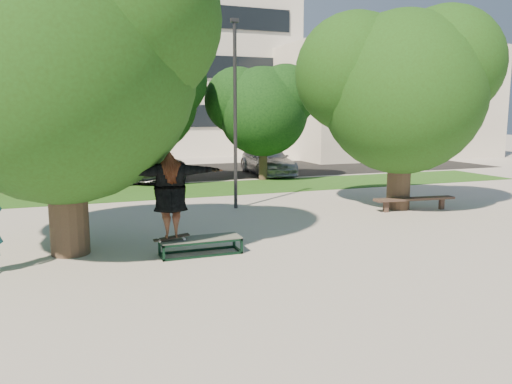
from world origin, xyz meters
name	(u,v)px	position (x,y,z in m)	size (l,w,h in m)	color
ground	(261,248)	(0.00, 0.00, 0.00)	(120.00, 120.00, 0.00)	#AAA39C
grass_strip	(202,189)	(1.00, 9.50, 0.01)	(30.00, 4.00, 0.02)	#224714
asphalt_strip	(154,173)	(0.00, 16.00, 0.01)	(40.00, 8.00, 0.01)	black
tree_left	(55,51)	(-4.29, 1.09, 4.42)	(6.96, 5.95, 7.12)	#38281E
tree_right	(399,83)	(5.92, 3.08, 4.09)	(6.24, 5.33, 6.51)	#38281E
bg_tree_mid	(140,93)	(-1.08, 12.08, 4.02)	(5.76, 4.92, 6.24)	#38281E
bg_tree_right	(261,106)	(4.43, 11.57, 3.49)	(5.04, 4.31, 5.43)	#38281E
lamppost	(235,113)	(1.00, 5.00, 3.15)	(0.25, 0.15, 6.11)	#2D2D30
office_building	(93,52)	(-2.00, 31.98, 8.00)	(30.00, 14.12, 16.00)	beige
side_building	(379,103)	(18.00, 22.00, 4.00)	(15.00, 10.00, 8.00)	beige
grind_box	(201,246)	(-1.47, -0.05, 0.19)	(1.80, 0.60, 0.38)	black
skater_rig	(170,195)	(-2.12, -0.05, 1.38)	(2.32, 0.81, 1.93)	white
bench	(414,200)	(6.31, 2.54, 0.36)	(2.80, 0.66, 0.43)	#433128
car_silver_a	(84,163)	(-3.50, 16.50, 0.65)	(1.53, 3.81, 1.30)	silver
car_dark	(106,163)	(-2.48, 14.97, 0.71)	(1.51, 4.32, 1.42)	black
car_grey	(150,164)	(-0.53, 13.50, 0.76)	(2.51, 5.45, 1.52)	#5E5E63
car_silver_b	(267,161)	(5.55, 13.59, 0.71)	(1.99, 4.88, 1.42)	#9F9FA3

